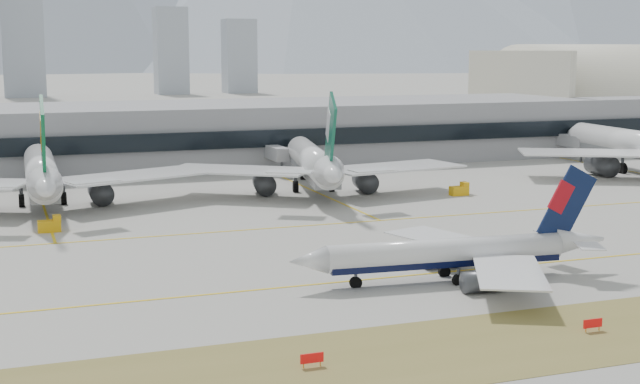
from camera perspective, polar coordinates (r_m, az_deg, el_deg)
name	(u,v)px	position (r m, az deg, el deg)	size (l,w,h in m)	color
ground	(346,271)	(115.91, 1.69, -5.07)	(3000.00, 3000.00, 0.00)	#A09E96
taxiing_airliner	(457,253)	(111.84, 8.76, -3.90)	(42.11, 36.47, 14.14)	white
widebody_eva	(42,175)	(169.91, -17.38, 1.04)	(60.90, 59.42, 21.70)	white
widebody_cathay	(314,164)	(178.01, -0.37, 1.79)	(59.04, 58.63, 21.48)	white
terminal	(176,135)	(224.15, -9.18, 3.65)	(280.00, 43.10, 15.00)	gray
hangar	(632,136)	(310.73, 19.35, 3.38)	(91.00, 60.00, 60.00)	beige
hold_sign_left	(312,358)	(81.58, -0.52, -10.60)	(2.20, 0.15, 1.35)	red
hold_sign_right	(593,324)	(95.45, 17.06, -8.05)	(2.20, 0.15, 1.35)	red
gse_c	(460,190)	(177.22, 8.94, 0.13)	(3.55, 2.00, 2.60)	#EBA90C
gse_b	(50,225)	(146.46, -16.88, -2.04)	(3.55, 2.00, 2.60)	#EBA90C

